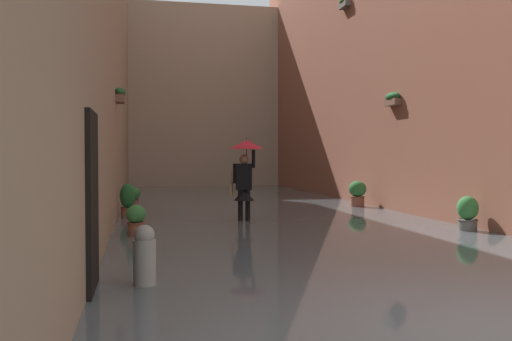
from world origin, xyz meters
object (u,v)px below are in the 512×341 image
Objects in this scene: potted_plant_far_right at (136,221)px; potted_plant_far_left at (468,215)px; person_wading at (245,167)px; potted_plant_mid_right at (132,197)px; mooring_bollard at (145,259)px; potted_plant_mid_left at (358,194)px; potted_plant_near_right at (128,201)px.

potted_plant_far_left is at bearing 173.96° from potted_plant_far_right.
person_wading is 5.04m from potted_plant_mid_right.
person_wading is 3.03× the size of potted_plant_far_right.
potted_plant_far_right is at bearing -88.18° from mooring_bollard.
person_wading is 2.39× the size of potted_plant_mid_left.
potted_plant_far_right is (6.66, 4.90, -0.12)m from potted_plant_mid_left.
mooring_bollard is (6.69, 3.63, -0.01)m from potted_plant_far_left.
potted_plant_mid_left is at bearing -143.66° from potted_plant_far_right.
potted_plant_mid_left is 11.31m from mooring_bollard.
potted_plant_near_right is 3.43m from potted_plant_far_right.
potted_plant_mid_left is 1.22× the size of potted_plant_mid_right.
mooring_bollard reaches higher than potted_plant_far_left.
person_wading is at bearing -110.97° from mooring_bollard.
potted_plant_mid_left reaches higher than mooring_bollard.
potted_plant_far_left is (-4.25, 2.73, -0.96)m from person_wading.
person_wading is 3.27m from potted_plant_near_right.
potted_plant_far_right is at bearing 93.92° from potted_plant_near_right.
potted_plant_near_right is at bearing -26.77° from person_wading.
mooring_bollard is at bearing 69.03° from person_wading.
mooring_bollard reaches higher than potted_plant_mid_right.
potted_plant_mid_right is 10.48m from mooring_bollard.
potted_plant_near_right reaches higher than potted_plant_mid_left.
potted_plant_mid_left is at bearing -125.18° from mooring_bollard.
person_wading reaches higher than potted_plant_mid_right.
potted_plant_far_left is 6.87m from potted_plant_far_right.
mooring_bollard is at bearing 91.82° from potted_plant_far_right.
person_wading is at bearing -32.65° from potted_plant_far_left.
mooring_bollard is at bearing 28.47° from potted_plant_far_left.
potted_plant_mid_left is at bearing -88.24° from potted_plant_far_left.
mooring_bollard is (6.52, 9.25, -0.08)m from potted_plant_mid_left.
potted_plant_near_right is 2.70m from potted_plant_mid_right.
potted_plant_far_left is 0.98× the size of mooring_bollard.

